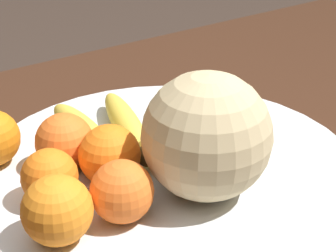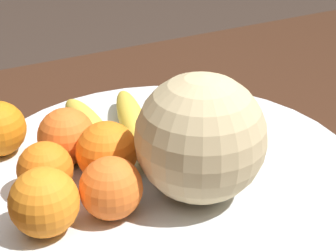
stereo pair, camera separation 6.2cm
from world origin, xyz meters
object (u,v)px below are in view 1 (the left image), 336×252
object	(u,v)px
orange_mid_center	(122,192)
orange_front_right	(65,142)
melon	(207,136)
orange_top_small	(55,208)
orange_back_right	(110,155)
orange_front_left	(50,177)
banana_bunch	(127,125)
produce_tag	(75,188)
fruit_bowl	(168,171)

from	to	relation	value
orange_mid_center	orange_front_right	bearing A→B (deg)	92.13
melon	orange_top_small	distance (m)	0.16
orange_back_right	orange_top_small	distance (m)	0.10
orange_mid_center	orange_front_left	bearing A→B (deg)	124.07
orange_mid_center	banana_bunch	bearing A→B (deg)	57.57
melon	orange_front_left	xyz separation A→B (m)	(-0.14, 0.08, -0.04)
melon	produce_tag	distance (m)	0.15
banana_bunch	orange_top_small	distance (m)	0.20
fruit_bowl	orange_top_small	size ratio (longest dim) A/B	6.68
fruit_bowl	produce_tag	distance (m)	0.11
orange_front_left	orange_mid_center	size ratio (longest dim) A/B	0.93
orange_front_right	orange_back_right	xyz separation A→B (m)	(0.03, -0.05, 0.00)
fruit_bowl	produce_tag	xyz separation A→B (m)	(-0.11, 0.02, 0.01)
melon	orange_top_small	xyz separation A→B (m)	(-0.16, 0.02, -0.03)
banana_bunch	orange_front_left	world-z (taller)	orange_front_left
orange_back_right	produce_tag	size ratio (longest dim) A/B	0.79
orange_back_right	orange_mid_center	bearing A→B (deg)	-109.41
fruit_bowl	orange_mid_center	distance (m)	0.12
melon	orange_back_right	distance (m)	0.11
orange_front_right	orange_top_small	bearing A→B (deg)	-119.32
orange_front_left	orange_top_small	distance (m)	0.06
produce_tag	orange_back_right	bearing A→B (deg)	-36.89
fruit_bowl	orange_front_left	xyz separation A→B (m)	(-0.14, 0.01, 0.04)
orange_front_left	orange_mid_center	bearing A→B (deg)	-55.93
orange_back_right	produce_tag	world-z (taller)	orange_back_right
orange_back_right	orange_top_small	bearing A→B (deg)	-148.48
banana_bunch	orange_back_right	bearing A→B (deg)	154.55
orange_front_left	orange_back_right	xyz separation A→B (m)	(0.07, -0.00, 0.00)
fruit_bowl	orange_top_small	xyz separation A→B (m)	(-0.16, -0.05, 0.04)
fruit_bowl	banana_bunch	size ratio (longest dim) A/B	2.34
orange_back_right	melon	bearing A→B (deg)	-44.74
melon	orange_back_right	world-z (taller)	melon
orange_front_left	orange_top_small	xyz separation A→B (m)	(-0.02, -0.06, 0.00)
melon	orange_back_right	xyz separation A→B (m)	(-0.07, 0.07, -0.03)
melon	orange_front_left	world-z (taller)	melon
orange_mid_center	orange_top_small	distance (m)	0.07
banana_bunch	orange_top_small	bearing A→B (deg)	145.74
orange_back_right	produce_tag	distance (m)	0.05
fruit_bowl	orange_mid_center	size ratio (longest dim) A/B	7.08
melon	banana_bunch	size ratio (longest dim) A/B	0.70
orange_front_right	orange_mid_center	size ratio (longest dim) A/B	1.05
produce_tag	orange_mid_center	bearing A→B (deg)	-100.12
banana_bunch	orange_top_small	size ratio (longest dim) A/B	2.85
banana_bunch	orange_front_left	distance (m)	0.15
orange_front_right	produce_tag	distance (m)	0.06
fruit_bowl	melon	xyz separation A→B (m)	(0.00, -0.07, 0.08)
melon	orange_front_left	size ratio (longest dim) A/B	2.28
orange_back_right	banana_bunch	bearing A→B (deg)	48.92
melon	orange_front_left	bearing A→B (deg)	151.40
orange_front_right	orange_back_right	bearing A→B (deg)	-64.10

